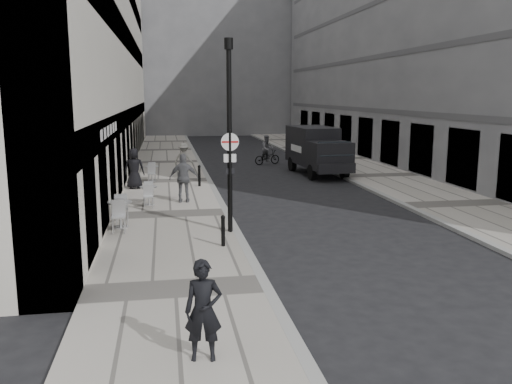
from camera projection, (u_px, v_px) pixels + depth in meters
ground at (293, 341)px, 9.62m from camera, size 120.00×120.00×0.00m
sidewalk at (169, 182)px, 26.74m from camera, size 4.00×60.00×0.12m
far_sidewalk at (379, 176)px, 28.55m from camera, size 4.00×60.00×0.12m
building_left at (92, 11)px, 30.80m from camera, size 4.00×45.00×18.00m
building_right at (421, 2)px, 33.91m from camera, size 6.00×45.00×20.00m
building_far at (193, 35)px, 62.24m from camera, size 24.00×16.00×22.00m
walking_man at (203, 310)px, 8.57m from camera, size 0.64×0.46×1.65m
sign_post at (230, 167)px, 16.40m from camera, size 0.54×0.10×3.15m
lamppost at (229, 127)px, 16.29m from camera, size 0.26×0.26×5.82m
bollard_near at (223, 232)px, 15.13m from camera, size 0.11×0.11×0.83m
bollard_far at (199, 176)px, 25.00m from camera, size 0.12×0.12×0.92m
panel_van at (316, 148)px, 29.37m from camera, size 2.37×5.54×2.55m
cyclist at (267, 153)px, 33.59m from camera, size 1.81×1.11×1.84m
pedestrian_a at (184, 178)px, 21.19m from camera, size 1.17×0.58×1.92m
pedestrian_b at (184, 159)px, 28.52m from camera, size 1.25×1.06×1.67m
pedestrian_c at (134, 168)px, 24.29m from camera, size 0.90×0.59×1.83m
cafe_table_near at (149, 194)px, 20.72m from camera, size 0.66×1.50×0.85m
cafe_table_mid at (120, 212)px, 17.21m from camera, size 0.77×1.74×0.99m
cafe_table_far at (152, 172)px, 26.51m from camera, size 0.67×1.52×0.86m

